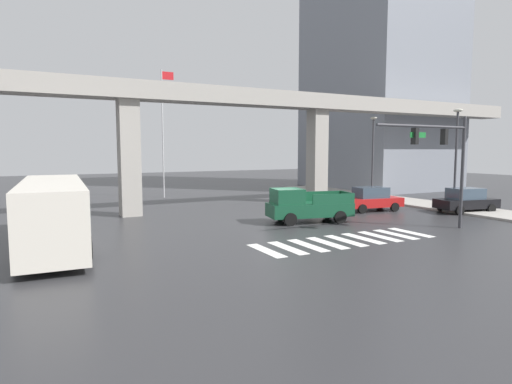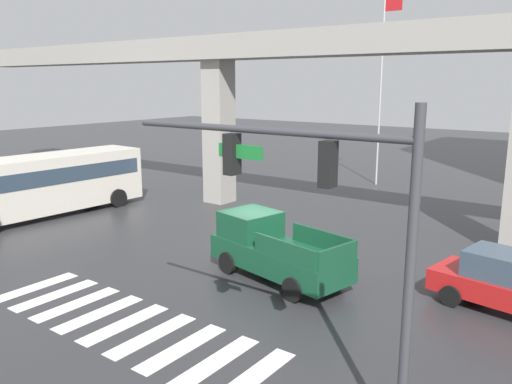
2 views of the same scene
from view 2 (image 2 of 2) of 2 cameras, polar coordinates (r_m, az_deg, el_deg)
name	(u,v)px [view 2 (image 2 of 2)]	position (r m, az deg, el deg)	size (l,w,h in m)	color
ground_plane	(256,263)	(19.09, -0.03, -7.87)	(120.00, 120.00, 0.00)	#2D2D30
crosswalk_stripes	(124,324)	(15.04, -14.36, -13.96)	(9.35, 2.80, 0.01)	silver
elevated_overpass	(348,57)	(23.83, 10.16, 14.50)	(59.99, 2.07, 8.86)	#9E9991
pickup_truck	(273,249)	(17.51, 1.88, -6.33)	(5.38, 2.92, 2.08)	#14472D
city_bus	(36,183)	(27.25, -23.15, 0.96)	(3.19, 10.91, 2.99)	beige
sedan_red	(510,283)	(16.71, 26.25, -9.02)	(4.52, 2.45, 1.72)	red
traffic_signal_mast	(321,201)	(9.45, 7.22, -1.00)	(6.49, 0.32, 6.20)	#38383D
flagpole	(382,81)	(33.73, 13.81, 11.88)	(1.16, 0.12, 11.56)	silver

